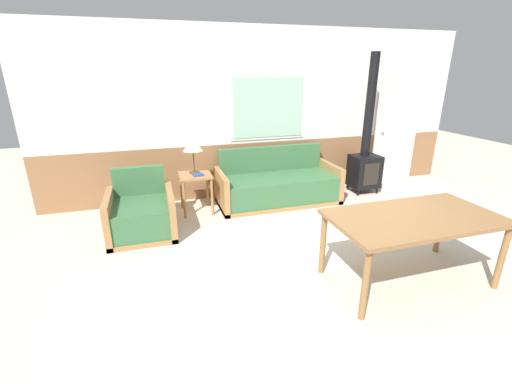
{
  "coord_description": "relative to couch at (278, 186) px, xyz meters",
  "views": [
    {
      "loc": [
        -1.84,
        -2.82,
        2.06
      ],
      "look_at": [
        -0.63,
        1.14,
        0.56
      ],
      "focal_mm": 24.0,
      "sensor_mm": 36.0,
      "label": 1
    }
  ],
  "objects": [
    {
      "name": "table_lamp",
      "position": [
        -1.31,
        0.07,
        0.74
      ],
      "size": [
        0.29,
        0.29,
        0.52
      ],
      "color": "#4C3823",
      "rests_on": "side_table"
    },
    {
      "name": "couch",
      "position": [
        0.0,
        0.0,
        0.0
      ],
      "size": [
        1.93,
        0.83,
        0.85
      ],
      "color": "#9E7042",
      "rests_on": "ground_plane"
    },
    {
      "name": "ground_plane",
      "position": [
        -0.03,
        -2.08,
        -0.26
      ],
      "size": [
        16.0,
        16.0,
        0.0
      ],
      "primitive_type": "plane",
      "color": "beige"
    },
    {
      "name": "wall_back",
      "position": [
        -0.03,
        0.55,
        1.09
      ],
      "size": [
        7.2,
        0.09,
        2.7
      ],
      "color": "#8E603D",
      "rests_on": "ground_plane"
    },
    {
      "name": "side_table",
      "position": [
        -1.31,
        -0.02,
        0.21
      ],
      "size": [
        0.47,
        0.47,
        0.59
      ],
      "color": "#9E7042",
      "rests_on": "ground_plane"
    },
    {
      "name": "entry_door",
      "position": [
        2.54,
        0.49,
        0.74
      ],
      "size": [
        0.91,
        0.09,
        2.01
      ],
      "color": "silver",
      "rests_on": "ground_plane"
    },
    {
      "name": "book_stack",
      "position": [
        -1.28,
        -0.09,
        0.34
      ],
      "size": [
        0.16,
        0.13,
        0.03
      ],
      "color": "#234799",
      "rests_on": "side_table"
    },
    {
      "name": "wood_stove",
      "position": [
        1.62,
        0.03,
        0.39
      ],
      "size": [
        0.47,
        0.42,
        2.32
      ],
      "color": "black",
      "rests_on": "ground_plane"
    },
    {
      "name": "dining_table",
      "position": [
        0.49,
        -2.46,
        0.38
      ],
      "size": [
        1.64,
        0.88,
        0.72
      ],
      "color": "olive",
      "rests_on": "ground_plane"
    },
    {
      "name": "armchair",
      "position": [
        -2.1,
        -0.54,
        -0.01
      ],
      "size": [
        0.84,
        0.87,
        0.81
      ],
      "rotation": [
        0.0,
        0.0,
        0.15
      ],
      "color": "#9E7042",
      "rests_on": "ground_plane"
    }
  ]
}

